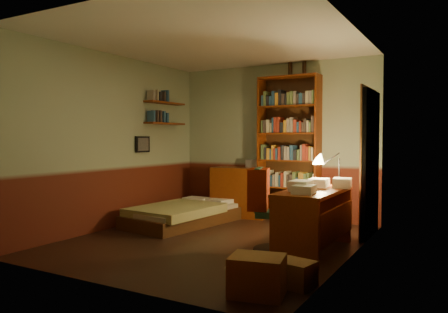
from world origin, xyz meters
The scene contains 24 objects.
floor centered at (0.00, 0.00, -0.01)m, with size 3.50×4.00×0.02m, color black.
ceiling centered at (0.00, 0.00, 2.61)m, with size 3.50×4.00×0.02m, color silver.
wall_back centered at (0.00, 2.01, 1.30)m, with size 3.50×0.02×2.60m, color #92A284.
wall_left centered at (-1.76, 0.00, 1.30)m, with size 0.02×4.00×2.60m, color #92A284.
wall_right centered at (1.76, 0.00, 1.30)m, with size 0.02×4.00×2.60m, color #92A284.
wall_front centered at (0.00, -2.01, 1.30)m, with size 3.50×0.02×2.60m, color #92A284.
doorway centered at (1.72, 1.30, 1.00)m, with size 0.06×0.90×2.00m, color black.
door_trim centered at (1.69, 1.30, 1.00)m, with size 0.02×0.98×2.08m, color #3F2410.
bed centered at (-1.00, 0.70, 0.27)m, with size 0.96×1.79×0.53m, color olive.
dresser centered at (-0.53, 1.76, 0.42)m, with size 0.95×0.48×0.85m, color #63270C.
mini_stereo centered at (-0.33, 1.89, 0.91)m, with size 0.25×0.19×0.14m, color #B2B2B7.
bookshelf centered at (0.31, 1.85, 1.18)m, with size 1.01×0.31×2.36m, color #63270C.
bottle_left centered at (0.29, 1.96, 2.49)m, with size 0.07×0.07×0.26m, color black.
bottle_right centered at (0.53, 1.96, 2.48)m, with size 0.06×0.06×0.24m, color black.
desk centered at (1.31, 0.09, 0.37)m, with size 0.57×1.38×0.74m, color #63270C.
paper_stack centered at (1.55, 0.47, 0.80)m, with size 0.21×0.29×0.12m, color silver.
desk_lamp centered at (1.43, 0.79, 1.05)m, with size 0.18×0.18×0.61m, color black.
office_chair centered at (0.94, -0.18, 0.46)m, with size 0.46×0.41×0.92m, color #295034.
red_jacket centered at (0.71, 0.03, 1.16)m, with size 0.22×0.41×0.48m, color #881D02.
wall_shelf_lower centered at (-1.64, 1.10, 1.60)m, with size 0.20×0.90×0.03m, color #63270C.
wall_shelf_upper centered at (-1.64, 1.10, 1.95)m, with size 0.20×0.90×0.03m, color #63270C.
framed_picture centered at (-1.72, 0.60, 1.25)m, with size 0.04×0.32×0.26m, color black.
cardboard_box_a centered at (1.35, -1.55, 0.17)m, with size 0.45×0.36×0.34m, color olive.
cardboard_box_b centered at (1.55, -1.17, 0.12)m, with size 0.33×0.27×0.23m, color olive.
Camera 1 is at (2.92, -4.89, 1.34)m, focal length 35.00 mm.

